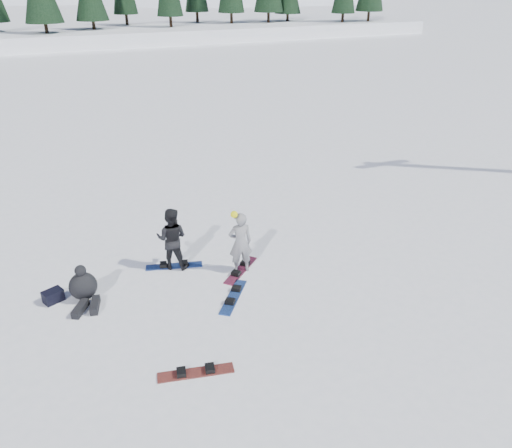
{
  "coord_description": "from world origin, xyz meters",
  "views": [
    {
      "loc": [
        -5.57,
        -9.07,
        7.01
      ],
      "look_at": [
        -0.71,
        1.74,
        1.1
      ],
      "focal_mm": 35.0,
      "sensor_mm": 36.0,
      "label": 1
    }
  ],
  "objects": [
    {
      "name": "snowboard_woman",
      "position": [
        -1.31,
        1.39,
        0.01
      ],
      "size": [
        1.3,
        1.21,
        0.03
      ],
      "primitive_type": "cube",
      "rotation": [
        0.0,
        0.0,
        0.73
      ],
      "color": "maroon",
      "rests_on": "ground"
    },
    {
      "name": "snowboard_man",
      "position": [
        -2.87,
        2.32,
        0.01
      ],
      "size": [
        1.52,
        0.68,
        0.03
      ],
      "primitive_type": "cube",
      "rotation": [
        0.0,
        0.0,
        -0.28
      ],
      "color": "navy",
      "rests_on": "ground"
    },
    {
      "name": "snowboard_loose_a",
      "position": [
        -1.95,
        0.32,
        0.01
      ],
      "size": [
        1.14,
        1.35,
        0.03
      ],
      "primitive_type": "cube",
      "rotation": [
        0.0,
        0.0,
        0.91
      ],
      "color": "#1B4299",
      "rests_on": "ground"
    },
    {
      "name": "ground",
      "position": [
        0.0,
        0.0,
        0.0
      ],
      "size": [
        420.0,
        420.0,
        0.0
      ],
      "primitive_type": "plane",
      "color": "white",
      "rests_on": "ground"
    },
    {
      "name": "snowboard_loose_b",
      "position": [
        -3.59,
        -1.77,
        0.01
      ],
      "size": [
        1.53,
        0.6,
        0.03
      ],
      "primitive_type": "cube",
      "rotation": [
        0.0,
        0.0,
        -0.22
      ],
      "color": "maroon",
      "rests_on": "ground"
    },
    {
      "name": "snowboarder_man",
      "position": [
        -2.87,
        2.32,
        0.85
      ],
      "size": [
        1.04,
        0.98,
        1.7
      ],
      "primitive_type": "imported",
      "rotation": [
        0.0,
        0.0,
        2.61
      ],
      "color": "black",
      "rests_on": "ground"
    },
    {
      "name": "gear_bag",
      "position": [
        -5.94,
        1.95,
        0.15
      ],
      "size": [
        0.53,
        0.45,
        0.3
      ],
      "primitive_type": "cube",
      "rotation": [
        0.0,
        0.0,
        0.4
      ],
      "color": "black",
      "rests_on": "ground"
    },
    {
      "name": "snowboarder_woman",
      "position": [
        -1.32,
        1.39,
        0.86
      ],
      "size": [
        0.66,
        0.48,
        1.83
      ],
      "rotation": [
        0.0,
        0.0,
        3.02
      ],
      "color": "gray",
      "rests_on": "ground"
    },
    {
      "name": "alpine_backdrop",
      "position": [
        -11.72,
        189.18,
        -13.98
      ],
      "size": [
        412.5,
        227.0,
        53.2
      ],
      "color": "white",
      "rests_on": "ground"
    },
    {
      "name": "seated_rider",
      "position": [
        -5.24,
        1.69,
        0.36
      ],
      "size": [
        0.83,
        1.21,
        0.93
      ],
      "rotation": [
        0.0,
        0.0,
        -0.39
      ],
      "color": "black",
      "rests_on": "ground"
    }
  ]
}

